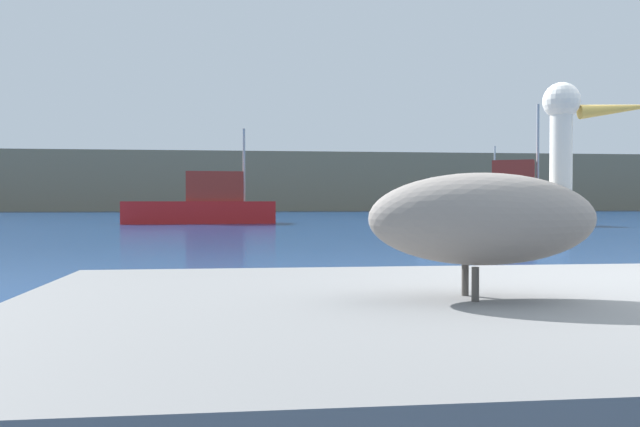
% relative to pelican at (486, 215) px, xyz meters
% --- Properties ---
extents(hillside_backdrop, '(140.00, 16.99, 6.42)m').
position_rel_pelican_xyz_m(hillside_backdrop, '(1.24, 74.34, 2.24)').
color(hillside_backdrop, '#7F755B').
rests_on(hillside_backdrop, ground).
extents(pier_dock, '(3.87, 2.65, 0.62)m').
position_rel_pelican_xyz_m(pier_dock, '(-0.02, 0.00, -0.66)').
color(pier_dock, gray).
rests_on(pier_dock, ground).
extents(pelican, '(1.26, 0.55, 0.89)m').
position_rel_pelican_xyz_m(pelican, '(0.00, 0.00, 0.00)').
color(pelican, gray).
rests_on(pelican, pier_dock).
extents(fishing_boat_red, '(7.09, 2.47, 4.50)m').
position_rel_pelican_xyz_m(fishing_boat_red, '(-2.96, 28.00, -0.09)').
color(fishing_boat_red, red).
rests_on(fishing_boat_red, ground).
extents(fishing_boat_white, '(6.44, 4.36, 5.25)m').
position_rel_pelican_xyz_m(fishing_boat_white, '(10.06, 24.86, -0.03)').
color(fishing_boat_white, white).
rests_on(fishing_boat_white, ground).
extents(fishing_boat_green, '(6.66, 2.59, 5.00)m').
position_rel_pelican_xyz_m(fishing_boat_green, '(14.91, 41.52, -0.03)').
color(fishing_boat_green, '#1E8C4C').
rests_on(fishing_boat_green, ground).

